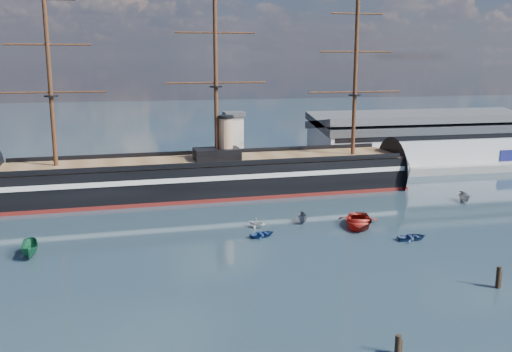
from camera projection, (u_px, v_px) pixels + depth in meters
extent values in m
plane|color=#24353F|center=(250.00, 217.00, 109.51)|extent=(600.00, 600.00, 0.00)
cube|color=slate|center=(259.00, 176.00, 146.02)|extent=(180.00, 18.00, 2.00)
cube|color=#B7BABC|center=(424.00, 141.00, 158.49)|extent=(62.00, 20.00, 10.00)
cube|color=#3F4247|center=(425.00, 121.00, 157.33)|extent=(63.00, 21.00, 2.00)
cube|color=silver|center=(234.00, 144.00, 139.83)|extent=(4.00, 4.00, 14.00)
cube|color=#3F4247|center=(234.00, 114.00, 138.28)|extent=(5.00, 5.00, 1.00)
cube|color=black|center=(208.00, 176.00, 126.70)|extent=(88.58, 19.56, 7.00)
cube|color=silver|center=(208.00, 171.00, 126.45)|extent=(90.58, 19.88, 1.00)
cube|color=maroon|center=(209.00, 192.00, 127.45)|extent=(90.58, 19.84, 0.90)
cone|color=black|center=(401.00, 169.00, 136.53)|extent=(11.63, 16.11, 15.68)
cube|color=brown|center=(208.00, 161.00, 125.95)|extent=(88.52, 18.28, 0.40)
cube|color=black|center=(217.00, 154.00, 126.09)|extent=(10.24, 6.40, 2.50)
cylinder|color=tan|center=(226.00, 138.00, 125.79)|extent=(3.20, 3.20, 9.00)
cylinder|color=#381E0F|center=(49.00, 73.00, 115.28)|extent=(0.90, 0.90, 38.00)
cylinder|color=#381E0F|center=(216.00, 63.00, 122.01)|extent=(0.90, 0.90, 42.00)
cylinder|color=#381E0F|center=(355.00, 76.00, 129.35)|extent=(0.90, 0.90, 36.00)
imported|color=#165B38|center=(31.00, 257.00, 87.57)|extent=(7.67, 3.43, 2.97)
imported|color=navy|center=(263.00, 237.00, 97.32)|extent=(1.99, 3.02, 1.31)
imported|color=slate|center=(303.00, 222.00, 105.68)|extent=(5.34, 2.55, 2.05)
imported|color=silver|center=(257.00, 228.00, 102.47)|extent=(5.50, 5.66, 2.02)
imported|color=navy|center=(412.00, 240.00, 95.63)|extent=(1.40, 3.18, 1.46)
imported|color=gray|center=(464.00, 201.00, 120.93)|extent=(6.10, 3.26, 2.32)
imported|color=maroon|center=(358.00, 227.00, 103.08)|extent=(6.78, 4.61, 2.94)
cylinder|color=black|center=(497.00, 288.00, 75.75)|extent=(0.64, 0.64, 3.69)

